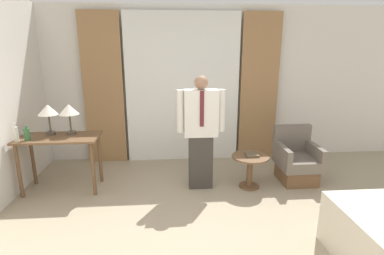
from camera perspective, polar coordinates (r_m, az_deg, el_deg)
The scene contains 13 objects.
wall_back at distance 5.39m, azimuth -1.85°, elevation 8.15°, with size 10.00×0.06×2.70m.
curtain_sheer_center at distance 5.26m, azimuth -1.78°, elevation 7.33°, with size 1.96×0.06×2.58m.
curtain_drape_left at distance 5.38m, azimuth -16.51°, elevation 6.88°, with size 0.67×0.06×2.58m.
curtain_drape_right at distance 5.50m, azimuth 12.63°, elevation 7.31°, with size 0.67×0.06×2.58m.
desk at distance 4.60m, azimuth -23.93°, elevation -3.20°, with size 1.10×0.55×0.80m.
table_lamp_left at distance 4.64m, azimuth -25.74°, elevation 2.81°, with size 0.27×0.27×0.43m.
table_lamp_right at distance 4.55m, azimuth -22.39°, elevation 2.94°, with size 0.27×0.27×0.43m.
bottle_near_edge at distance 4.59m, azimuth -30.56°, elevation -1.01°, with size 0.07×0.07×0.25m.
bottle_by_lamp at distance 4.55m, azimuth -28.94°, elevation -1.13°, with size 0.08×0.08×0.20m.
person at distance 4.22m, azimuth 1.70°, elevation -0.36°, with size 0.68×0.22×1.63m.
armchair at distance 4.88m, azimuth 19.23°, elevation -6.13°, with size 0.58×0.65×0.82m.
side_table at distance 4.46m, azimuth 10.97°, elevation -7.18°, with size 0.53×0.53×0.49m.
book at distance 4.42m, azimuth 11.31°, elevation -5.07°, with size 0.18×0.20×0.03m.
Camera 1 is at (-0.25, -2.37, 2.01)m, focal length 28.00 mm.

